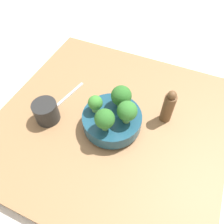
% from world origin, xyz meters
% --- Properties ---
extents(ground_plane, '(6.00, 6.00, 0.00)m').
position_xyz_m(ground_plane, '(0.00, 0.00, 0.00)').
color(ground_plane, silver).
extents(table, '(0.81, 0.83, 0.04)m').
position_xyz_m(table, '(0.00, 0.00, 0.02)').
color(table, olive).
rests_on(table, ground_plane).
extents(bowl, '(0.21, 0.21, 0.06)m').
position_xyz_m(bowl, '(0.02, 0.01, 0.08)').
color(bowl, navy).
rests_on(bowl, table).
extents(broccoli_floret_front, '(0.05, 0.05, 0.06)m').
position_xyz_m(broccoli_floret_front, '(0.02, -0.05, 0.15)').
color(broccoli_floret_front, '#6BA34C').
rests_on(broccoli_floret_front, bowl).
extents(broccoli_floret_left, '(0.07, 0.07, 0.09)m').
position_xyz_m(broccoli_floret_left, '(-0.03, 0.02, 0.16)').
color(broccoli_floret_left, '#6BA34C').
rests_on(broccoli_floret_left, bowl).
extents(broccoli_floret_right, '(0.07, 0.07, 0.09)m').
position_xyz_m(broccoli_floret_right, '(0.08, 0.01, 0.16)').
color(broccoli_floret_right, '#609347').
rests_on(broccoli_floret_right, bowl).
extents(broccoli_floret_back, '(0.07, 0.07, 0.09)m').
position_xyz_m(broccoli_floret_back, '(0.02, 0.07, 0.16)').
color(broccoli_floret_back, '#609347').
rests_on(broccoli_floret_back, bowl).
extents(cup, '(0.09, 0.09, 0.08)m').
position_xyz_m(cup, '(0.09, -0.22, 0.08)').
color(cup, black).
rests_on(cup, table).
extents(pepper_mill, '(0.04, 0.04, 0.15)m').
position_xyz_m(pepper_mill, '(-0.09, 0.18, 0.11)').
color(pepper_mill, brown).
rests_on(pepper_mill, table).
extents(fork, '(0.19, 0.05, 0.01)m').
position_xyz_m(fork, '(-0.03, -0.21, 0.05)').
color(fork, silver).
rests_on(fork, table).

